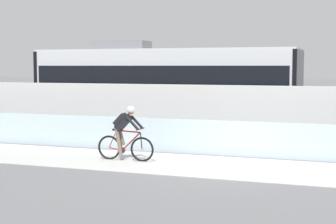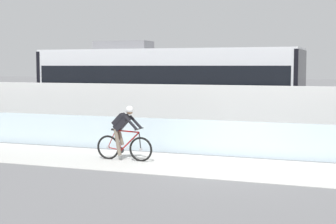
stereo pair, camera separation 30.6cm
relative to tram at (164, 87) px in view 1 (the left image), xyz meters
The scene contains 8 objects.
ground_plane 8.36m from the tram, 57.23° to the right, with size 200.00×200.00×0.00m, color slate.
bike_path_deck 8.36m from the tram, 57.23° to the right, with size 32.00×3.20×0.01m, color beige.
glass_parapet 6.80m from the tram, 48.59° to the right, with size 32.00×0.05×1.08m, color silver.
concrete_barrier_wall 5.51m from the tram, 35.96° to the right, with size 32.00×0.36×2.10m, color silver.
tram_rail_near 4.85m from the tram, ahead, with size 32.00×0.08×0.01m, color #595654.
tram_rail_far 4.85m from the tram, ahead, with size 32.00×0.08×0.01m, color #595654.
tram is the anchor object (origin of this frame).
cyclist_on_bike 7.06m from the tram, 79.22° to the right, with size 1.77×0.58×1.61m.
Camera 1 is at (3.29, -14.07, 2.76)m, focal length 57.08 mm.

